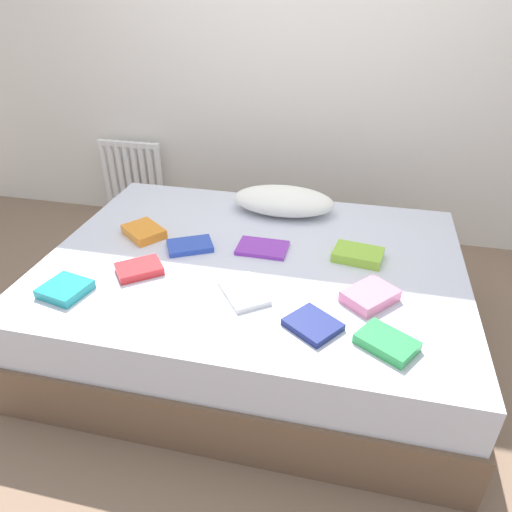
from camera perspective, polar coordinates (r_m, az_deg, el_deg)
ground_plane at (r=2.56m, az=-0.26°, el=-9.81°), size 8.00×8.00×0.00m
back_wall at (r=3.27m, az=5.72°, el=26.25°), size 6.00×0.10×2.80m
bed at (r=2.40m, az=-0.27°, el=-5.36°), size 2.00×1.50×0.50m
radiator at (r=3.74m, az=-14.73°, el=9.54°), size 0.48×0.04×0.50m
pillow at (r=2.67m, az=3.34°, el=6.68°), size 0.57×0.30×0.14m
textbook_blue at (r=2.35m, az=-7.99°, el=1.24°), size 0.26×0.23×0.03m
textbook_lime at (r=2.29m, az=12.21°, el=0.16°), size 0.25×0.19×0.05m
textbook_red at (r=2.21m, az=-13.94°, el=-1.53°), size 0.24×0.24×0.04m
textbook_white at (r=2.01m, az=-1.49°, el=-4.33°), size 0.27×0.28×0.02m
textbook_pink at (r=2.01m, az=13.60°, el=-4.72°), size 0.25×0.26×0.05m
textbook_navy at (r=1.84m, az=6.87°, el=-8.23°), size 0.25×0.24×0.03m
textbook_purple at (r=2.32m, az=0.78°, el=0.98°), size 0.25×0.17×0.02m
textbook_orange at (r=2.51m, az=-13.40°, el=2.88°), size 0.26×0.25×0.05m
textbook_green at (r=1.81m, az=15.53°, el=-10.04°), size 0.25×0.23×0.04m
textbook_teal at (r=2.17m, az=-22.06°, el=-3.73°), size 0.21×0.21×0.04m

